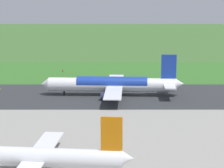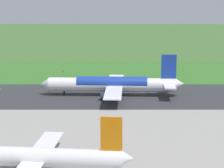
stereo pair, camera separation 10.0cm
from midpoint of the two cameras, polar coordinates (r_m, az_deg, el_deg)
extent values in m
plane|color=#3D662D|center=(162.49, -1.36, -1.55)|extent=(800.00, 800.00, 0.00)
cube|color=#2D3033|center=(162.49, -1.36, -1.54)|extent=(600.00, 40.80, 0.06)
cube|color=#346B27|center=(202.31, -1.10, 1.12)|extent=(600.00, 80.00, 0.04)
cylinder|color=white|center=(161.53, 0.02, -0.10)|extent=(48.19, 7.39, 5.20)
cone|color=white|center=(164.63, -8.88, -0.02)|extent=(3.22, 5.07, 4.94)
cone|color=white|center=(162.27, 8.94, 0.02)|extent=(3.70, 4.58, 4.42)
cube|color=#19389E|center=(160.67, 7.57, 2.30)|extent=(5.62, 0.76, 9.00)
cube|color=white|center=(156.46, 7.68, -0.31)|extent=(4.41, 9.17, 0.36)
cube|color=white|center=(167.19, 7.35, 0.49)|extent=(4.41, 9.17, 0.36)
cube|color=white|center=(150.84, 0.21, -1.12)|extent=(7.00, 22.25, 0.35)
cube|color=white|center=(172.34, 0.51, 0.52)|extent=(7.00, 22.25, 0.35)
cylinder|color=#23284C|center=(154.93, -0.66, -1.71)|extent=(4.62, 3.00, 2.80)
cylinder|color=#23284C|center=(169.53, -0.38, -0.53)|extent=(4.62, 3.00, 2.80)
cylinder|color=black|center=(163.88, -6.37, -0.90)|extent=(0.70, 0.70, 3.42)
cylinder|color=black|center=(158.06, 1.04, -1.30)|extent=(0.70, 0.70, 3.42)
cylinder|color=black|center=(165.86, 1.11, -0.67)|extent=(0.70, 0.70, 3.42)
cylinder|color=#19389E|center=(161.42, 0.02, 0.08)|extent=(26.61, 6.43, 5.23)
cylinder|color=white|center=(94.83, -10.59, -9.52)|extent=(39.28, 7.97, 4.23)
cone|color=white|center=(91.31, 2.05, -9.84)|extent=(3.18, 3.85, 3.60)
cube|color=orange|center=(89.74, -0.05, -6.64)|extent=(4.57, 0.84, 7.32)
cube|color=white|center=(102.81, -8.77, -7.94)|extent=(6.58, 18.29, 0.28)
cube|color=gray|center=(113.45, 0.71, -6.94)|extent=(2.30, 2.30, 1.30)
cube|color=silver|center=(110.66, 0.80, -7.19)|extent=(2.48, 3.91, 2.20)
cylinder|color=black|center=(113.61, 0.20, -7.26)|extent=(0.34, 0.91, 0.90)
cylinder|color=black|center=(113.73, 1.21, -7.25)|extent=(0.34, 0.91, 0.90)
cylinder|color=black|center=(110.41, 0.29, -7.84)|extent=(0.34, 0.91, 0.90)
cylinder|color=black|center=(110.53, 1.34, -7.82)|extent=(0.34, 0.91, 0.90)
cylinder|color=slate|center=(203.47, -6.53, 1.37)|extent=(0.10, 0.10, 1.88)
cube|color=red|center=(203.27, -6.54, 1.72)|extent=(0.60, 0.04, 0.60)
cone|color=orange|center=(206.75, -7.53, 1.33)|extent=(0.40, 0.40, 0.55)
camera|label=1|loc=(0.05, -89.98, 0.00)|focal=68.84mm
camera|label=2|loc=(0.05, 90.02, 0.00)|focal=68.84mm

